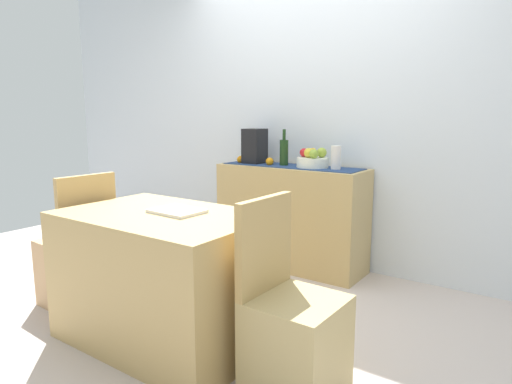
# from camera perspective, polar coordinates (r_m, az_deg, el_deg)

# --- Properties ---
(ground_plane) EXTENTS (6.40, 6.40, 0.02)m
(ground_plane) POSITION_cam_1_polar(r_m,az_deg,el_deg) (3.13, -3.15, -14.36)
(ground_plane) COLOR beige
(ground_plane) RESTS_ON ground
(room_wall_rear) EXTENTS (6.40, 0.06, 2.70)m
(room_wall_rear) POSITION_cam_1_polar(r_m,az_deg,el_deg) (3.85, 7.75, 10.93)
(room_wall_rear) COLOR silver
(room_wall_rear) RESTS_ON ground
(sideboard_console) EXTENTS (1.26, 0.42, 0.85)m
(sideboard_console) POSITION_cam_1_polar(r_m,az_deg,el_deg) (3.76, 4.47, -3.18)
(sideboard_console) COLOR tan
(sideboard_console) RESTS_ON ground
(table_runner) EXTENTS (1.18, 0.32, 0.01)m
(table_runner) POSITION_cam_1_polar(r_m,az_deg,el_deg) (3.69, 4.56, 3.33)
(table_runner) COLOR navy
(table_runner) RESTS_ON sideboard_console
(fruit_bowl) EXTENTS (0.25, 0.25, 0.08)m
(fruit_bowl) POSITION_cam_1_polar(r_m,az_deg,el_deg) (3.59, 7.25, 3.78)
(fruit_bowl) COLOR white
(fruit_bowl) RESTS_ON table_runner
(apple_center) EXTENTS (0.07, 0.07, 0.07)m
(apple_center) POSITION_cam_1_polar(r_m,az_deg,el_deg) (3.63, 6.19, 5.05)
(apple_center) COLOR red
(apple_center) RESTS_ON fruit_bowl
(apple_rear) EXTENTS (0.07, 0.07, 0.07)m
(apple_rear) POSITION_cam_1_polar(r_m,az_deg,el_deg) (3.50, 7.44, 4.87)
(apple_rear) COLOR #89AA38
(apple_rear) RESTS_ON fruit_bowl
(apple_upper) EXTENTS (0.08, 0.08, 0.08)m
(apple_upper) POSITION_cam_1_polar(r_m,az_deg,el_deg) (3.56, 6.78, 5.01)
(apple_upper) COLOR gold
(apple_upper) RESTS_ON fruit_bowl
(apple_front) EXTENTS (0.08, 0.08, 0.08)m
(apple_front) POSITION_cam_1_polar(r_m,az_deg,el_deg) (3.59, 8.43, 5.02)
(apple_front) COLOR #95AF37
(apple_front) RESTS_ON fruit_bowl
(apple_left) EXTENTS (0.07, 0.07, 0.07)m
(apple_left) POSITION_cam_1_polar(r_m,az_deg,el_deg) (3.66, 7.28, 5.08)
(apple_left) COLOR gold
(apple_left) RESTS_ON fruit_bowl
(wine_bottle) EXTENTS (0.07, 0.07, 0.30)m
(wine_bottle) POSITION_cam_1_polar(r_m,az_deg,el_deg) (3.71, 3.61, 5.14)
(wine_bottle) COLOR #1C3918
(wine_bottle) RESTS_ON sideboard_console
(coffee_maker) EXTENTS (0.16, 0.18, 0.30)m
(coffee_maker) POSITION_cam_1_polar(r_m,az_deg,el_deg) (3.87, -0.17, 5.88)
(coffee_maker) COLOR black
(coffee_maker) RESTS_ON sideboard_console
(ceramic_vase) EXTENTS (0.08, 0.08, 0.19)m
(ceramic_vase) POSITION_cam_1_polar(r_m,az_deg,el_deg) (3.49, 10.22, 4.33)
(ceramic_vase) COLOR silver
(ceramic_vase) RESTS_ON sideboard_console
(orange_loose_near_bowl) EXTENTS (0.07, 0.07, 0.07)m
(orange_loose_near_bowl) POSITION_cam_1_polar(r_m,az_deg,el_deg) (3.74, 1.76, 3.93)
(orange_loose_near_bowl) COLOR orange
(orange_loose_near_bowl) RESTS_ON sideboard_console
(orange_loose_far) EXTENTS (0.07, 0.07, 0.07)m
(orange_loose_far) POSITION_cam_1_polar(r_m,az_deg,el_deg) (3.92, -1.99, 4.18)
(orange_loose_far) COLOR orange
(orange_loose_far) RESTS_ON sideboard_console
(dining_table) EXTENTS (1.15, 0.75, 0.74)m
(dining_table) POSITION_cam_1_polar(r_m,az_deg,el_deg) (2.61, -11.61, -10.62)
(dining_table) COLOR tan
(dining_table) RESTS_ON ground
(open_book) EXTENTS (0.29, 0.22, 0.02)m
(open_book) POSITION_cam_1_polar(r_m,az_deg,el_deg) (2.49, -10.10, -2.43)
(open_book) COLOR white
(open_book) RESTS_ON dining_table
(chair_near_window) EXTENTS (0.42, 0.42, 0.90)m
(chair_near_window) POSITION_cam_1_polar(r_m,az_deg,el_deg) (3.27, -21.86, -8.80)
(chair_near_window) COLOR tan
(chair_near_window) RESTS_ON ground
(chair_by_corner) EXTENTS (0.41, 0.41, 0.90)m
(chair_by_corner) POSITION_cam_1_polar(r_m,az_deg,el_deg) (2.17, 4.79, -17.89)
(chair_by_corner) COLOR tan
(chair_by_corner) RESTS_ON ground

